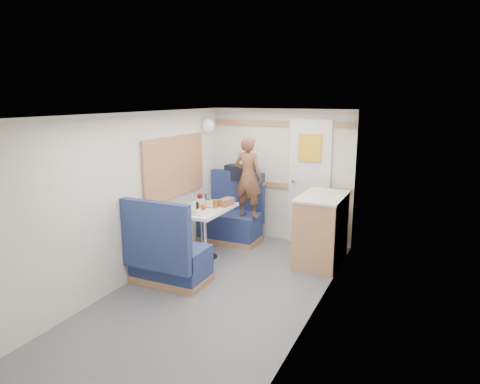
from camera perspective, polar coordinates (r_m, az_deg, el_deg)
The scene contains 28 objects.
floor at distance 4.86m, azimuth -3.83°, elevation -13.94°, with size 4.50×4.50×0.00m, color #515156.
ceiling at distance 4.36m, azimuth -4.22°, elevation 10.31°, with size 4.50×4.50×0.00m, color silver.
wall_back at distance 6.52m, azimuth 5.49°, elevation 2.20°, with size 2.20×0.02×2.00m, color silver.
wall_left at distance 5.11m, azimuth -14.91°, elevation -1.08°, with size 0.02×4.50×2.00m, color silver.
wall_right at distance 4.11m, azimuth 9.60°, elevation -4.13°, with size 0.02×4.50×2.00m, color silver.
oak_trim_low at distance 6.53m, azimuth 5.40°, elevation 0.88°, with size 2.15×0.02×0.08m, color #936242.
oak_trim_high at distance 6.41m, azimuth 5.58°, elevation 9.04°, with size 2.15×0.02×0.08m, color #936242.
side_window at distance 5.84m, azimuth -8.68°, elevation 3.38°, with size 0.04×1.30×0.72m, color #A4B499.
rear_door at distance 6.37m, azimuth 9.21°, elevation 1.58°, with size 0.62×0.12×1.86m.
dinette_table at distance 5.77m, azimuth -4.87°, elevation -3.60°, with size 0.62×0.92×0.72m.
bench_far at distance 6.58m, azimuth -1.12°, elevation -3.92°, with size 0.90×0.59×1.05m.
bench_near at distance 5.16m, azimuth -9.59°, elevation -8.84°, with size 0.90×0.59×1.05m.
ledge at distance 6.67m, azimuth -0.18°, elevation 1.43°, with size 0.90×0.14×0.04m, color #936242.
dome_light at distance 6.49m, azimuth -4.37°, elevation 8.84°, with size 0.20×0.20×0.20m, color white.
galley_counter at distance 5.77m, azimuth 10.76°, elevation -4.81°, with size 0.57×0.92×0.92m.
person at distance 6.15m, azimuth 1.10°, elevation 2.00°, with size 0.43×0.28×1.18m, color brown.
duffel_bag at distance 6.63m, azimuth 0.11°, elevation 2.56°, with size 0.48×0.23×0.23m, color black.
tray at distance 5.50m, azimuth -5.08°, elevation -2.66°, with size 0.25×0.32×0.02m, color white.
orange_fruit at distance 5.57m, azimuth -4.90°, elevation -1.96°, with size 0.08×0.08×0.08m, color orange.
cheese_block at distance 5.42m, azimuth -6.18°, elevation -2.64°, with size 0.09×0.05×0.03m, color #E5CF84.
wine_glass at distance 5.83m, azimuth -5.37°, elevation -0.64°, with size 0.08×0.08×0.17m.
tumbler_left at distance 5.51m, azimuth -8.65°, elevation -2.18°, with size 0.07×0.07×0.12m, color white.
tumbler_mid at distance 6.00m, azimuth -4.39°, elevation -0.83°, with size 0.08×0.08×0.12m, color white.
tumbler_right at distance 5.72m, azimuth -4.33°, elevation -1.54°, with size 0.07×0.07×0.11m, color white.
beer_glass at distance 5.71m, azimuth -3.33°, elevation -1.58°, with size 0.07×0.07×0.11m, color #8B5114.
pepper_grinder at distance 5.64m, azimuth -5.70°, elevation -1.83°, with size 0.04×0.04×0.10m, color black.
salt_grinder at distance 5.70m, azimuth -5.32°, elevation -1.77°, with size 0.03×0.03×0.08m, color silver.
bread_loaf at distance 5.82m, azimuth -1.82°, elevation -1.36°, with size 0.13×0.23×0.10m, color brown.
Camera 1 is at (2.10, -3.81, 2.17)m, focal length 32.00 mm.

